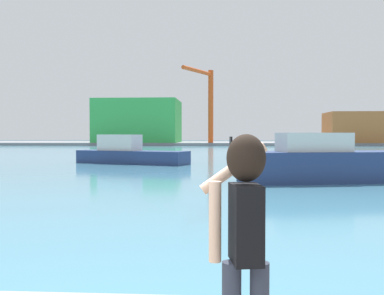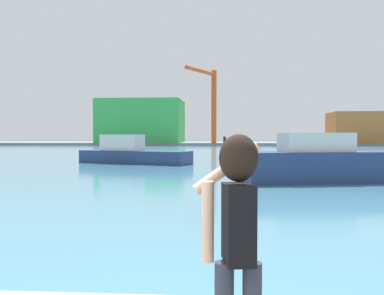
{
  "view_description": "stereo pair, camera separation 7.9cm",
  "coord_description": "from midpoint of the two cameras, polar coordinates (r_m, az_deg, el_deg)",
  "views": [
    {
      "loc": [
        0.91,
        -2.79,
        2.2
      ],
      "look_at": [
        0.25,
        7.08,
        1.91
      ],
      "focal_mm": 42.12,
      "sensor_mm": 36.0,
      "label": 1
    },
    {
      "loc": [
        0.99,
        -2.78,
        2.2
      ],
      "look_at": [
        0.25,
        7.08,
        1.91
      ],
      "focal_mm": 42.12,
      "sensor_mm": 36.0,
      "label": 2
    }
  ],
  "objects": [
    {
      "name": "warehouse_left",
      "position": [
        93.66,
        -6.78,
        3.32
      ],
      "size": [
        16.56,
        13.84,
        8.66
      ],
      "primitive_type": "cube",
      "color": "green",
      "rests_on": "far_shore_dock"
    },
    {
      "name": "port_crane",
      "position": [
        86.2,
        1.93,
        6.38
      ],
      "size": [
        5.35,
        10.49,
        14.0
      ],
      "color": "#D84C19",
      "rests_on": "far_shore_dock"
    },
    {
      "name": "far_shore_dock",
      "position": [
        94.81,
        3.24,
        0.53
      ],
      "size": [
        140.0,
        20.0,
        0.55
      ],
      "primitive_type": "cube",
      "color": "gray",
      "rests_on": "ground_plane"
    },
    {
      "name": "ground_plane",
      "position": [
        52.84,
        2.79,
        -0.7
      ],
      "size": [
        220.0,
        220.0,
        0.0
      ],
      "primitive_type": "plane",
      "color": "#334751"
    },
    {
      "name": "harbor_water",
      "position": [
        54.84,
        2.82,
        -0.6
      ],
      "size": [
        140.0,
        100.0,
        0.02
      ],
      "primitive_type": "cube",
      "color": "teal",
      "rests_on": "ground_plane"
    },
    {
      "name": "boat_moored_2",
      "position": [
        21.58,
        17.32,
        -1.91
      ],
      "size": [
        9.08,
        4.05,
        2.25
      ],
      "rotation": [
        0.0,
        0.0,
        0.2
      ],
      "color": "navy",
      "rests_on": "harbor_water"
    },
    {
      "name": "person_photographer",
      "position": [
        3.29,
        5.92,
        -10.12
      ],
      "size": [
        0.53,
        0.55,
        1.74
      ],
      "rotation": [
        0.0,
        0.0,
        1.72
      ],
      "color": "#2D3342",
      "rests_on": "quay_promenade"
    },
    {
      "name": "warehouse_right",
      "position": [
        93.41,
        20.64,
        2.38
      ],
      "size": [
        13.25,
        9.16,
        5.91
      ],
      "primitive_type": "cube",
      "color": "#B26633",
      "rests_on": "far_shore_dock"
    },
    {
      "name": "boat_moored",
      "position": [
        33.82,
        -8.05,
        -0.75
      ],
      "size": [
        8.83,
        5.0,
        2.16
      ],
      "rotation": [
        0.0,
        0.0,
        -0.36
      ],
      "color": "navy",
      "rests_on": "harbor_water"
    }
  ]
}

